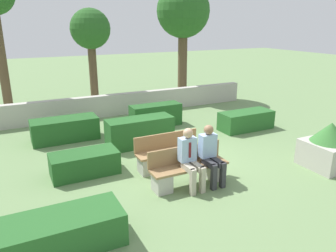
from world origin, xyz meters
TOP-DOWN VIEW (x-y plane):
  - ground_plane at (0.00, 0.00)m, footprint 60.00×60.00m
  - perimeter_wall at (0.00, 5.28)m, footprint 11.61×0.30m
  - bench_front at (-0.38, -1.09)m, footprint 1.85×0.48m
  - bench_left_side at (-0.37, -0.11)m, footprint 1.75×0.48m
  - person_seated_man at (-0.44, -1.23)m, footprint 0.38×0.63m
  - person_seated_woman at (0.10, -1.23)m, footprint 0.38×0.63m
  - hedge_block_near_left at (-0.45, 1.70)m, footprint 1.98×0.71m
  - hedge_block_near_right at (-3.30, -2.10)m, footprint 1.90×0.87m
  - hedge_block_mid_left at (0.77, 3.26)m, footprint 1.80×0.65m
  - hedge_block_mid_right at (-2.38, 3.17)m, footprint 2.00×0.84m
  - hedge_block_far_left at (-2.39, 0.47)m, footprint 1.59×0.78m
  - hedge_block_far_right at (3.39, 1.52)m, footprint 1.88×0.78m
  - planter_corner_left at (3.26, -1.84)m, footprint 1.09×1.09m
  - tree_center_left at (-0.50, 6.78)m, footprint 1.62×1.62m
  - tree_center_right at (3.76, 6.76)m, footprint 2.41×2.41m

SIDE VIEW (x-z plane):
  - ground_plane at x=0.00m, z-range 0.00..0.00m
  - hedge_block_far_left at x=-2.39m, z-range 0.00..0.56m
  - hedge_block_near_right at x=-3.30m, z-range 0.00..0.58m
  - hedge_block_far_right at x=3.39m, z-range 0.00..0.63m
  - bench_left_side at x=-0.37m, z-range -0.10..0.76m
  - bench_front at x=-0.38m, z-range -0.10..0.77m
  - hedge_block_mid_right at x=-2.38m, z-range 0.00..0.70m
  - hedge_block_mid_left at x=0.77m, z-range 0.00..0.78m
  - perimeter_wall at x=0.00m, z-range 0.00..0.84m
  - hedge_block_near_left at x=-0.45m, z-range 0.00..0.85m
  - planter_corner_left at x=3.26m, z-range -0.04..1.14m
  - person_seated_woman at x=0.10m, z-range 0.08..1.43m
  - person_seated_man at x=-0.44m, z-range 0.08..1.43m
  - tree_center_left at x=-0.50m, z-range 1.11..5.21m
  - tree_center_right at x=3.76m, z-range 1.31..6.54m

